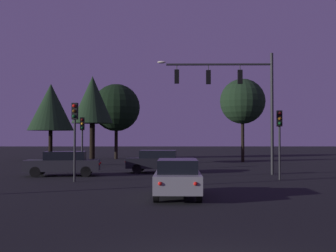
{
  "coord_description": "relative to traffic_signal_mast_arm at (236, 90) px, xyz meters",
  "views": [
    {
      "loc": [
        -0.7,
        -7.65,
        2.38
      ],
      "look_at": [
        -0.46,
        20.53,
        3.14
      ],
      "focal_mm": 46.25,
      "sensor_mm": 36.0,
      "label": 1
    }
  ],
  "objects": [
    {
      "name": "car_crossing_left",
      "position": [
        -10.94,
        -0.85,
        -4.66
      ],
      "size": [
        4.73,
        2.22,
        1.52
      ],
      "color": "#232328",
      "rests_on": "ground"
    },
    {
      "name": "car_nearside_lane",
      "position": [
        -4.12,
        -10.58,
        -4.67
      ],
      "size": [
        1.9,
        4.21,
        1.52
      ],
      "color": "gray",
      "rests_on": "ground"
    },
    {
      "name": "traffic_light_corner_left",
      "position": [
        -9.5,
        -4.42,
        -2.44
      ],
      "size": [
        0.34,
        0.37,
        4.26
      ],
      "color": "#232326",
      "rests_on": "ground"
    },
    {
      "name": "car_crossing_right",
      "position": [
        -4.96,
        1.49,
        -4.66
      ],
      "size": [
        4.67,
        2.14,
        1.52
      ],
      "color": "black",
      "rests_on": "ground"
    },
    {
      "name": "tree_left_far",
      "position": [
        3.0,
        14.29,
        0.45
      ],
      "size": [
        4.42,
        4.42,
        8.14
      ],
      "color": "black",
      "rests_on": "ground"
    },
    {
      "name": "tree_behind_sign",
      "position": [
        -10.01,
        20.29,
        0.24
      ],
      "size": [
        5.27,
        5.27,
        8.35
      ],
      "color": "black",
      "rests_on": "ground"
    },
    {
      "name": "traffic_signal_mast_arm",
      "position": [
        0.0,
        0.0,
        0.0
      ],
      "size": [
        7.5,
        0.47,
        7.85
      ],
      "color": "#232326",
      "rests_on": "ground"
    },
    {
      "name": "traffic_light_median",
      "position": [
        1.83,
        -3.57,
        -2.68
      ],
      "size": [
        0.32,
        0.36,
        3.91
      ],
      "color": "#232326",
      "rests_on": "ground"
    },
    {
      "name": "traffic_light_corner_right",
      "position": [
        -10.42,
        2.55,
        -2.75
      ],
      "size": [
        0.32,
        0.36,
        3.8
      ],
      "color": "#232326",
      "rests_on": "ground"
    },
    {
      "name": "tree_right_cluster",
      "position": [
        -10.89,
        9.64,
        0.16
      ],
      "size": [
        3.58,
        3.58,
        7.73
      ],
      "color": "black",
      "rests_on": "ground"
    },
    {
      "name": "ground_plane",
      "position": [
        -3.96,
        4.34,
        -5.46
      ],
      "size": [
        168.0,
        168.0,
        0.0
      ],
      "primitive_type": "plane",
      "color": "black",
      "rests_on": "ground"
    },
    {
      "name": "tree_center_horizon",
      "position": [
        -16.79,
        18.35,
        0.16
      ],
      "size": [
        4.89,
        4.89,
        8.14
      ],
      "color": "black",
      "rests_on": "ground"
    }
  ]
}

